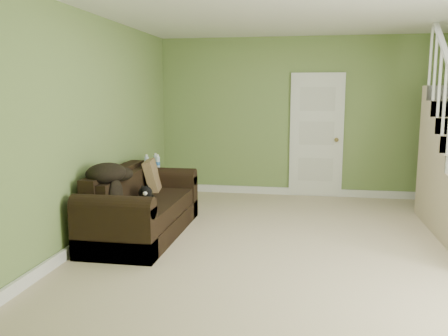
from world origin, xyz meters
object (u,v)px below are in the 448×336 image
at_px(sofa, 140,210).
at_px(side_table, 154,190).
at_px(banana, 142,205).
at_px(cat, 145,193).

xyz_separation_m(sofa, side_table, (-0.20, 1.14, 0.01)).
relative_size(sofa, banana, 9.66).
relative_size(side_table, cat, 1.87).
bearing_deg(side_table, cat, -76.84).
bearing_deg(side_table, banana, -76.43).
bearing_deg(cat, banana, -93.15).
bearing_deg(sofa, banana, -65.50).
height_order(sofa, side_table, side_table).
distance_m(side_table, cat, 1.18).
bearing_deg(sofa, cat, 7.84).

